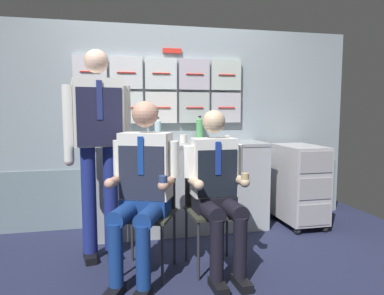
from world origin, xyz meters
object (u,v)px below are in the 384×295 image
at_px(crew_member_left, 143,180).
at_px(crew_member_right, 217,184).
at_px(coffee_cup_spare, 228,139).
at_px(folding_chair_left, 149,201).
at_px(folding_chair_right, 210,199).
at_px(sparkling_bottle_green, 200,129).
at_px(service_trolley, 299,183).
at_px(crew_member_standing, 98,135).

height_order(crew_member_left, crew_member_right, crew_member_left).
bearing_deg(coffee_cup_spare, folding_chair_left, -140.67).
distance_m(folding_chair_right, sparkling_bottle_green, 1.14).
xyz_separation_m(service_trolley, crew_member_standing, (-2.08, -0.41, 0.58)).
distance_m(crew_member_left, coffee_cup_spare, 1.32).
distance_m(service_trolley, coffee_cup_spare, 0.94).
distance_m(folding_chair_right, crew_member_right, 0.22).
bearing_deg(crew_member_right, folding_chair_left, 159.36).
distance_m(service_trolley, folding_chair_left, 1.83).
bearing_deg(crew_member_standing, crew_member_left, -53.08).
height_order(crew_member_left, sparkling_bottle_green, crew_member_left).
distance_m(folding_chair_right, crew_member_standing, 1.06).
relative_size(crew_member_right, sparkling_bottle_green, 4.49).
bearing_deg(coffee_cup_spare, crew_member_standing, -160.59).
xyz_separation_m(folding_chair_right, coffee_cup_spare, (0.40, 0.76, 0.42)).
bearing_deg(folding_chair_left, folding_chair_right, -2.84).
bearing_deg(crew_member_standing, folding_chair_left, -36.28).
distance_m(crew_member_left, crew_member_standing, 0.62).
distance_m(service_trolley, folding_chair_right, 1.40).
bearing_deg(crew_member_right, folding_chair_right, 92.52).
relative_size(crew_member_right, crew_member_standing, 0.72).
distance_m(folding_chair_left, crew_member_standing, 0.70).
relative_size(folding_chair_left, crew_member_left, 0.65).
relative_size(service_trolley, sparkling_bottle_green, 3.14).
bearing_deg(folding_chair_right, crew_member_standing, 160.71).
xyz_separation_m(folding_chair_left, coffee_cup_spare, (0.90, 0.73, 0.42)).
bearing_deg(crew_member_standing, service_trolley, 11.12).
relative_size(crew_member_left, crew_member_standing, 0.76).
relative_size(crew_member_left, crew_member_right, 1.05).
height_order(service_trolley, folding_chair_right, service_trolley).
distance_m(service_trolley, crew_member_left, 1.96).
bearing_deg(crew_member_right, crew_member_left, 175.64).
bearing_deg(sparkling_bottle_green, crew_member_right, -97.68).
xyz_separation_m(folding_chair_left, crew_member_right, (0.50, -0.19, 0.15)).
bearing_deg(folding_chair_right, folding_chair_left, 177.16).
xyz_separation_m(service_trolley, coffee_cup_spare, (-0.80, 0.04, 0.49)).
relative_size(folding_chair_left, crew_member_standing, 0.50).
distance_m(crew_member_right, crew_member_standing, 1.06).
xyz_separation_m(service_trolley, folding_chair_left, (-1.69, -0.69, 0.07)).
bearing_deg(service_trolley, crew_member_standing, -168.88).
bearing_deg(folding_chair_right, service_trolley, 30.77).
bearing_deg(service_trolley, coffee_cup_spare, 176.93).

